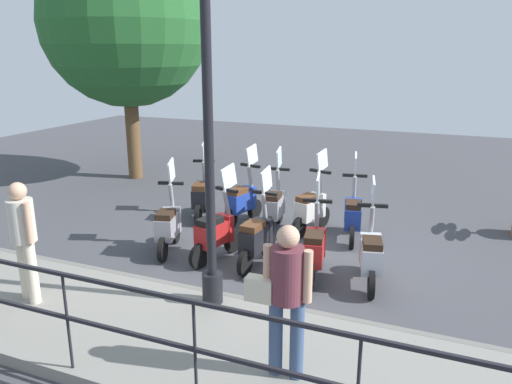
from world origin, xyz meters
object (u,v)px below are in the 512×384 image
at_px(tree_large, 126,22).
at_px(scooter_near_3, 216,232).
at_px(pedestrian_distant, 23,233).
at_px(scooter_far_4, 202,195).
at_px(lamp_post_near, 209,145).
at_px(scooter_near_4, 168,225).
at_px(scooter_near_0, 371,254).
at_px(scooter_far_2, 275,206).
at_px(scooter_near_1, 314,248).
at_px(scooter_near_2, 257,237).
at_px(scooter_far_0, 353,215).
at_px(pedestrian_with_bag, 285,290).
at_px(scooter_far_3, 242,201).
at_px(scooter_far_1, 311,208).

distance_m(tree_large, scooter_near_3, 7.00).
distance_m(pedestrian_distant, scooter_near_3, 2.88).
xyz_separation_m(scooter_near_3, scooter_far_4, (1.78, 1.22, 0.00)).
xyz_separation_m(lamp_post_near, scooter_near_4, (1.54, 1.62, -1.73)).
distance_m(scooter_near_0, scooter_far_2, 2.66).
relative_size(scooter_near_1, scooter_near_2, 1.00).
height_order(scooter_far_0, scooter_far_2, same).
xyz_separation_m(scooter_near_2, scooter_near_4, (-0.03, 1.59, 0.00)).
distance_m(scooter_near_1, scooter_far_0, 1.79).
distance_m(pedestrian_with_bag, tree_large, 9.80).
height_order(scooter_near_1, scooter_far_2, same).
distance_m(pedestrian_with_bag, pedestrian_distant, 3.58).
bearing_deg(scooter_near_1, scooter_far_4, 46.78).
distance_m(scooter_near_0, scooter_near_4, 3.36).
relative_size(pedestrian_distant, scooter_far_3, 1.03).
xyz_separation_m(scooter_near_3, scooter_far_2, (1.68, -0.38, 0.00)).
bearing_deg(pedestrian_with_bag, tree_large, 43.63).
distance_m(scooter_near_1, scooter_near_4, 2.55).
relative_size(pedestrian_with_bag, scooter_near_1, 1.03).
bearing_deg(pedestrian_with_bag, scooter_far_4, 36.07).
relative_size(scooter_near_2, scooter_near_3, 1.00).
height_order(pedestrian_distant, scooter_near_2, pedestrian_distant).
bearing_deg(scooter_far_3, pedestrian_with_bag, -138.96).
distance_m(scooter_far_0, scooter_far_2, 1.47).
distance_m(scooter_near_2, scooter_near_3, 0.69).
bearing_deg(tree_large, scooter_far_2, -116.24).
relative_size(scooter_far_2, scooter_far_4, 1.00).
height_order(lamp_post_near, pedestrian_with_bag, lamp_post_near).
bearing_deg(scooter_far_0, scooter_near_2, 134.09).
distance_m(tree_large, scooter_near_2, 7.44).
distance_m(scooter_far_1, scooter_far_4, 2.28).
bearing_deg(scooter_near_2, scooter_near_3, 97.62).
xyz_separation_m(scooter_near_0, scooter_near_3, (-0.03, 2.46, 0.00)).
xyz_separation_m(lamp_post_near, scooter_far_3, (3.29, 1.04, -1.73)).
bearing_deg(scooter_far_2, scooter_near_1, -151.00).
bearing_deg(scooter_far_1, tree_large, 83.79).
height_order(lamp_post_near, scooter_far_4, lamp_post_near).
relative_size(scooter_near_0, scooter_far_3, 1.00).
bearing_deg(scooter_near_3, scooter_far_4, 49.18).
xyz_separation_m(tree_large, scooter_near_1, (-4.13, -6.14, -3.48)).
xyz_separation_m(pedestrian_with_bag, scooter_near_3, (2.60, 2.07, -0.60)).
height_order(scooter_near_2, scooter_near_3, same).
relative_size(scooter_near_1, scooter_near_3, 1.00).
bearing_deg(scooter_near_2, scooter_far_2, 14.87).
xyz_separation_m(scooter_near_1, scooter_far_0, (1.77, -0.20, 0.00)).
distance_m(lamp_post_near, scooter_near_0, 2.92).
xyz_separation_m(scooter_far_2, scooter_far_3, (0.07, 0.70, 0.00)).
relative_size(pedestrian_distant, tree_large, 0.26).
relative_size(scooter_near_3, scooter_far_2, 1.00).
xyz_separation_m(scooter_near_1, scooter_far_2, (1.73, 1.27, 0.00)).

